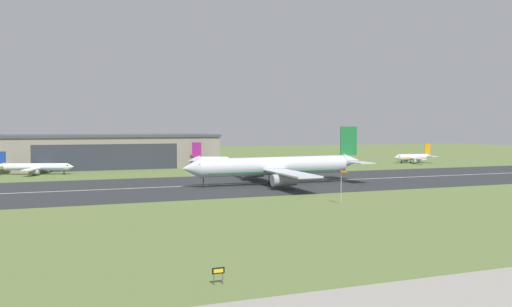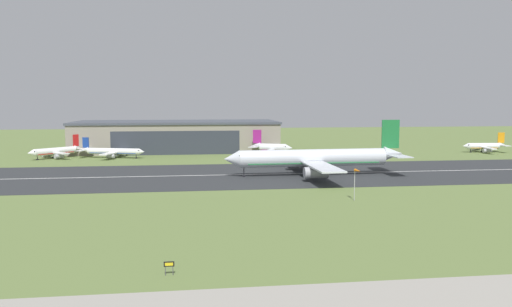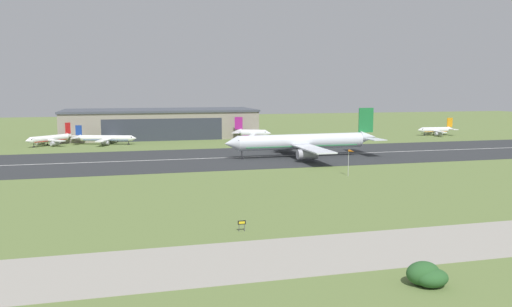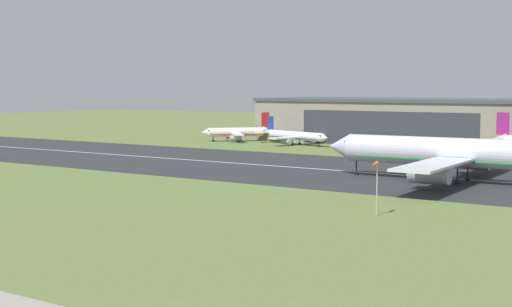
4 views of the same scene
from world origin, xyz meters
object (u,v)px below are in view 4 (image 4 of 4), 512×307
at_px(airplane_parked_far_east, 237,132).
at_px(windsock_pole, 375,168).
at_px(airplane_landing, 467,154).
at_px(airplane_parked_west, 296,136).

bearing_deg(airplane_parked_far_east, windsock_pole, -47.58).
bearing_deg(windsock_pole, airplane_landing, 89.72).
bearing_deg(airplane_parked_west, airplane_landing, -39.87).
xyz_separation_m(airplane_parked_west, windsock_pole, (64.01, -91.41, 3.70)).
height_order(airplane_parked_west, windsock_pole, airplane_parked_west).
relative_size(airplane_landing, airplane_parked_far_east, 2.65).
xyz_separation_m(airplane_landing, airplane_parked_far_east, (-85.27, 55.31, -2.31)).
height_order(airplane_parked_west, airplane_parked_far_east, airplane_parked_far_east).
bearing_deg(airplane_parked_far_east, airplane_landing, -32.97).
xyz_separation_m(airplane_landing, windsock_pole, (-0.18, -37.79, 1.22)).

